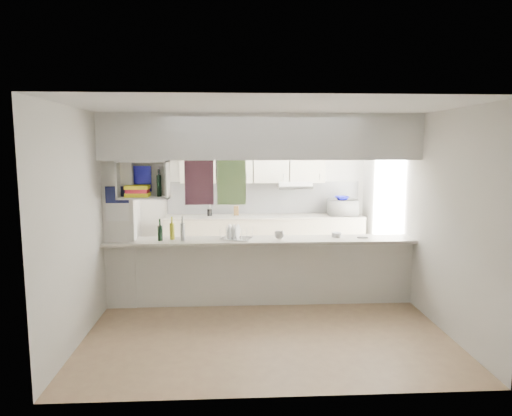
{
  "coord_description": "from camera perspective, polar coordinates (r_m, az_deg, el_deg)",
  "views": [
    {
      "loc": [
        -0.4,
        -6.12,
        2.18
      ],
      "look_at": [
        -0.04,
        0.5,
        1.28
      ],
      "focal_mm": 32.0,
      "sensor_mm": 36.0,
      "label": 1
    }
  ],
  "objects": [
    {
      "name": "wine_bottles",
      "position": [
        6.26,
        -10.45,
        -2.91
      ],
      "size": [
        0.37,
        0.15,
        0.33
      ],
      "color": "black",
      "rests_on": "breakfast_bar"
    },
    {
      "name": "bowl",
      "position": [
        8.44,
        10.67,
        1.23
      ],
      "size": [
        0.27,
        0.27,
        0.07
      ],
      "primitive_type": "imported",
      "color": "#0C0C84",
      "rests_on": "microwave"
    },
    {
      "name": "wall_left",
      "position": [
        6.41,
        -18.43,
        -0.56
      ],
      "size": [
        0.0,
        4.8,
        4.8
      ],
      "primitive_type": "plane",
      "rotation": [
        1.57,
        0.0,
        1.57
      ],
      "color": "silver",
      "rests_on": "floor"
    },
    {
      "name": "kitchen_run",
      "position": [
        8.38,
        0.79,
        -1.58
      ],
      "size": [
        3.6,
        0.63,
        2.24
      ],
      "color": "beige",
      "rests_on": "floor"
    },
    {
      "name": "wall_back",
      "position": [
        8.57,
        -0.39,
        1.83
      ],
      "size": [
        4.2,
        0.0,
        4.2
      ],
      "primitive_type": "plane",
      "rotation": [
        1.57,
        0.0,
        0.0
      ],
      "color": "silver",
      "rests_on": "floor"
    },
    {
      "name": "servery_partition",
      "position": [
        6.14,
        -0.96,
        2.87
      ],
      "size": [
        4.2,
        0.5,
        2.6
      ],
      "color": "silver",
      "rests_on": "floor"
    },
    {
      "name": "microwave",
      "position": [
        8.5,
        10.79,
        0.06
      ],
      "size": [
        0.55,
        0.39,
        0.29
      ],
      "primitive_type": "imported",
      "rotation": [
        0.0,
        0.0,
        3.09
      ],
      "color": "white",
      "rests_on": "bench_top"
    },
    {
      "name": "plastic_tubs",
      "position": [
        6.47,
        10.27,
        -3.35
      ],
      "size": [
        0.49,
        0.17,
        0.07
      ],
      "color": "silver",
      "rests_on": "breakfast_bar"
    },
    {
      "name": "cup",
      "position": [
        6.19,
        2.93,
        -3.4
      ],
      "size": [
        0.18,
        0.18,
        0.1
      ],
      "primitive_type": "imported",
      "rotation": [
        0.0,
        0.0,
        -0.43
      ],
      "color": "white",
      "rests_on": "dish_rack"
    },
    {
      "name": "wall_right",
      "position": [
        6.67,
        18.97,
        -0.28
      ],
      "size": [
        0.0,
        4.8,
        4.8
      ],
      "primitive_type": "plane",
      "rotation": [
        1.57,
        0.0,
        -1.57
      ],
      "color": "silver",
      "rests_on": "floor"
    },
    {
      "name": "cubby_shelf",
      "position": [
        6.18,
        -13.98,
        3.15
      ],
      "size": [
        0.65,
        0.35,
        0.5
      ],
      "color": "white",
      "rests_on": "bulkhead"
    },
    {
      "name": "ceiling",
      "position": [
        6.14,
        0.67,
        11.65
      ],
      "size": [
        4.8,
        4.8,
        0.0
      ],
      "primitive_type": "plane",
      "color": "white",
      "rests_on": "wall_back"
    },
    {
      "name": "dish_rack",
      "position": [
        6.24,
        -2.49,
        -3.14
      ],
      "size": [
        0.47,
        0.41,
        0.21
      ],
      "rotation": [
        0.0,
        0.0,
        -0.32
      ],
      "color": "silver",
      "rests_on": "breakfast_bar"
    },
    {
      "name": "floor",
      "position": [
        6.51,
        0.63,
        -11.85
      ],
      "size": [
        4.8,
        4.8,
        0.0
      ],
      "primitive_type": "plane",
      "color": "#977458",
      "rests_on": "ground"
    },
    {
      "name": "knife_block",
      "position": [
        8.38,
        -2.48,
        -0.32
      ],
      "size": [
        0.09,
        0.08,
        0.18
      ],
      "primitive_type": "cube",
      "rotation": [
        0.0,
        0.0,
        -0.09
      ],
      "color": "brown",
      "rests_on": "bench_top"
    },
    {
      "name": "utensil_jar",
      "position": [
        8.36,
        -5.81,
        -0.55
      ],
      "size": [
        0.09,
        0.09,
        0.13
      ],
      "primitive_type": "cylinder",
      "color": "black",
      "rests_on": "bench_top"
    }
  ]
}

